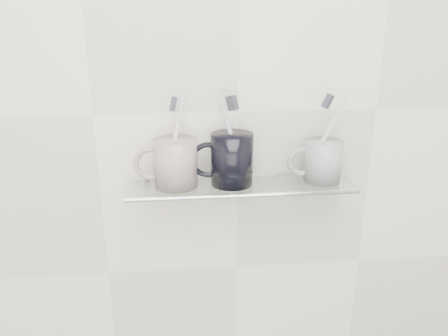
{
  "coord_description": "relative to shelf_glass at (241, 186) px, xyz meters",
  "views": [
    {
      "loc": [
        -0.12,
        0.14,
        1.46
      ],
      "look_at": [
        -0.04,
        1.04,
        1.14
      ],
      "focal_mm": 35.0,
      "sensor_mm": 36.0,
      "label": 1
    }
  ],
  "objects": [
    {
      "name": "bristles_left",
      "position": [
        -0.14,
        0.0,
        0.19
      ],
      "size": [
        0.02,
        0.03,
        0.04
      ],
      "primitive_type": "cube",
      "rotation": [
        -0.21,
        0.21,
        -0.04
      ],
      "color": "#30323C",
      "rests_on": "toothbrush_left"
    },
    {
      "name": "mug_right",
      "position": [
        0.18,
        0.0,
        0.05
      ],
      "size": [
        0.1,
        0.1,
        0.09
      ],
      "primitive_type": "cylinder",
      "rotation": [
        0.0,
        0.0,
        -0.28
      ],
      "color": "white",
      "rests_on": "shelf_glass"
    },
    {
      "name": "mug_center_handle",
      "position": [
        -0.07,
        0.0,
        0.06
      ],
      "size": [
        0.08,
        0.01,
        0.08
      ],
      "primitive_type": "torus",
      "rotation": [
        1.57,
        0.0,
        0.0
      ],
      "color": "black",
      "rests_on": "mug_center"
    },
    {
      "name": "bracket_right",
      "position": [
        0.21,
        0.05,
        -0.01
      ],
      "size": [
        0.02,
        0.03,
        0.02
      ],
      "primitive_type": "cylinder",
      "rotation": [
        1.57,
        0.0,
        0.0
      ],
      "color": "silver",
      "rests_on": "wall_back"
    },
    {
      "name": "mug_left_handle",
      "position": [
        -0.2,
        0.0,
        0.06
      ],
      "size": [
        0.08,
        0.01,
        0.08
      ],
      "primitive_type": "torus",
      "rotation": [
        1.57,
        0.0,
        0.0
      ],
      "color": "silver",
      "rests_on": "mug_left"
    },
    {
      "name": "bristles_right",
      "position": [
        0.18,
        0.0,
        0.19
      ],
      "size": [
        0.03,
        0.03,
        0.04
      ],
      "primitive_type": "cube",
      "rotation": [
        -0.19,
        0.35,
        -0.69
      ],
      "color": "#30323C",
      "rests_on": "toothbrush_right"
    },
    {
      "name": "toothbrush_right",
      "position": [
        0.18,
        0.0,
        0.1
      ],
      "size": [
        0.09,
        0.03,
        0.18
      ],
      "primitive_type": "cylinder",
      "rotation": [
        -0.19,
        0.35,
        -0.69
      ],
      "color": "silver",
      "rests_on": "mug_right"
    },
    {
      "name": "shelf_glass",
      "position": [
        0.0,
        0.0,
        0.0
      ],
      "size": [
        0.5,
        0.12,
        0.01
      ],
      "primitive_type": "cube",
      "color": "silver",
      "rests_on": "wall_back"
    },
    {
      "name": "chrome_cap",
      "position": [
        0.23,
        0.0,
        0.01
      ],
      "size": [
        0.03,
        0.03,
        0.01
      ],
      "primitive_type": "cylinder",
      "color": "silver",
      "rests_on": "shelf_glass"
    },
    {
      "name": "mug_right_handle",
      "position": [
        0.14,
        0.0,
        0.05
      ],
      "size": [
        0.07,
        0.01,
        0.07
      ],
      "primitive_type": "torus",
      "rotation": [
        1.57,
        0.0,
        0.0
      ],
      "color": "white",
      "rests_on": "mug_right"
    },
    {
      "name": "shelf_rail",
      "position": [
        0.0,
        -0.06,
        0.0
      ],
      "size": [
        0.5,
        0.01,
        0.01
      ],
      "primitive_type": "cylinder",
      "rotation": [
        0.0,
        1.57,
        0.0
      ],
      "color": "silver",
      "rests_on": "shelf_glass"
    },
    {
      "name": "mug_left",
      "position": [
        -0.14,
        0.0,
        0.06
      ],
      "size": [
        0.12,
        0.12,
        0.11
      ],
      "primitive_type": "cylinder",
      "rotation": [
        0.0,
        0.0,
        -0.28
      ],
      "color": "silver",
      "rests_on": "shelf_glass"
    },
    {
      "name": "mug_center",
      "position": [
        -0.02,
        0.0,
        0.06
      ],
      "size": [
        0.09,
        0.09,
        0.11
      ],
      "primitive_type": "cylinder",
      "rotation": [
        0.0,
        0.0,
        0.02
      ],
      "color": "black",
      "rests_on": "shelf_glass"
    },
    {
      "name": "bristles_center",
      "position": [
        -0.02,
        0.0,
        0.19
      ],
      "size": [
        0.03,
        0.03,
        0.04
      ],
      "primitive_type": "cube",
      "rotation": [
        -0.21,
        -0.14,
        0.7
      ],
      "color": "#30323C",
      "rests_on": "toothbrush_center"
    },
    {
      "name": "toothbrush_center",
      "position": [
        -0.02,
        0.0,
        0.1
      ],
      "size": [
        0.06,
        0.03,
        0.19
      ],
      "primitive_type": "cylinder",
      "rotation": [
        -0.21,
        -0.14,
        0.7
      ],
      "color": "#AFB2BB",
      "rests_on": "mug_center"
    },
    {
      "name": "bracket_left",
      "position": [
        -0.21,
        0.05,
        -0.01
      ],
      "size": [
        0.02,
        0.03,
        0.02
      ],
      "primitive_type": "cylinder",
      "rotation": [
        1.57,
        0.0,
        0.0
      ],
      "color": "silver",
      "rests_on": "wall_back"
    },
    {
      "name": "toothbrush_left",
      "position": [
        -0.14,
        0.0,
        0.1
      ],
      "size": [
        0.05,
        0.05,
        0.19
      ],
      "primitive_type": "cylinder",
      "rotation": [
        -0.21,
        0.21,
        -0.04
      ],
      "color": "white",
      "rests_on": "mug_left"
    },
    {
      "name": "wall_back",
      "position": [
        0.0,
        0.06,
        0.15
      ],
      "size": [
        2.5,
        0.0,
        2.5
      ],
      "primitive_type": "plane",
      "rotation": [
        1.57,
        0.0,
        0.0
      ],
      "color": "silver",
      "rests_on": "ground"
    }
  ]
}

